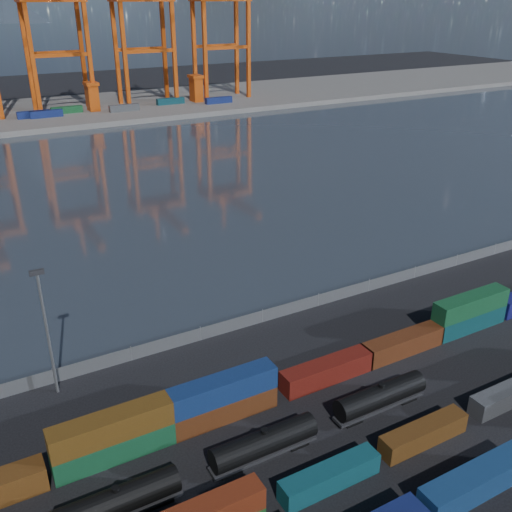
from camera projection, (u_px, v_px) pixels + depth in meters
ground at (389, 439)px, 62.32m from camera, size 700.00×700.00×0.00m
harbor_water at (113, 185)px, 145.71m from camera, size 700.00×700.00×0.00m
far_quay at (38, 114)px, 228.69m from camera, size 700.00×70.00×2.00m
container_row_south at (413, 509)px, 50.87m from camera, size 139.99×2.64×5.63m
container_row_mid at (328, 474)px, 55.50m from camera, size 140.12×2.21×4.72m
container_row_north at (315, 372)px, 70.17m from camera, size 141.79×2.58×5.50m
waterfront_fence at (263, 316)px, 84.14m from camera, size 160.12×0.12×2.20m
yard_light_mast at (46, 327)px, 65.82m from camera, size 1.60×0.40×16.60m
gantry_cranes at (3, 14)px, 204.65m from camera, size 198.90×45.89×62.15m
quay_containers at (13, 116)px, 211.32m from camera, size 172.58×10.99×2.60m
straddle_carriers at (33, 100)px, 216.81m from camera, size 140.00×7.00×11.10m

